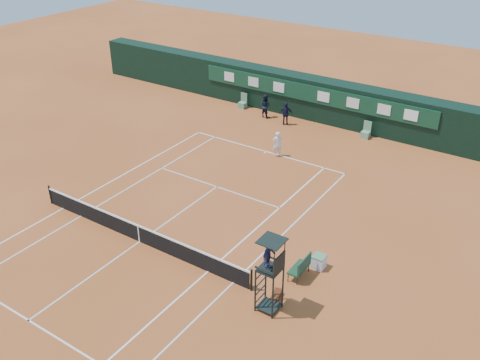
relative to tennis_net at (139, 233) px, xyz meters
The scene contains 14 objects.
ground 0.51m from the tennis_net, ahead, with size 90.00×90.00×0.00m, color #B55C2A.
court_lines 0.50m from the tennis_net, ahead, with size 11.05×23.85×0.01m.
tennis_net is the anchor object (origin of this frame).
back_wall 18.77m from the tennis_net, 90.00° to the left, with size 40.00×1.65×3.00m.
linesman_chair_left 18.33m from the tennis_net, 107.46° to the left, with size 0.55×0.50×1.15m.
linesman_chair_right 18.05m from the tennis_net, 75.57° to the left, with size 0.55×0.50×1.15m.
umpire_chair 7.84m from the tennis_net, ahead, with size 0.96×0.95×3.42m.
player_bench 7.98m from the tennis_net, 13.97° to the left, with size 0.56×1.20×1.10m.
tennis_bag 7.55m from the tennis_net, ahead, with size 0.31×0.71×0.27m, color black.
cooler 8.64m from the tennis_net, 20.24° to the left, with size 0.57×0.57×0.65m.
tennis_ball 6.55m from the tennis_net, 59.66° to the left, with size 0.07×0.07×0.07m, color gold.
player 11.77m from the tennis_net, 85.79° to the left, with size 0.61×0.40×1.66m, color white.
ball_kid_left 17.14m from the tennis_net, 100.45° to the left, with size 0.85×0.66×1.75m, color black.
ball_kid_right 16.49m from the tennis_net, 93.98° to the left, with size 0.97×0.40×1.66m, color black.
Camera 1 is at (15.71, -14.93, 15.17)m, focal length 40.00 mm.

